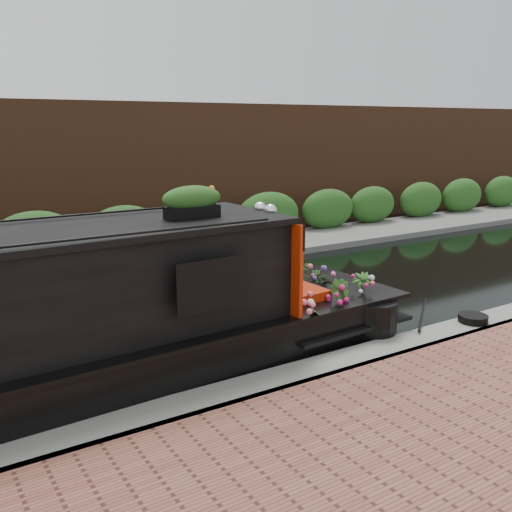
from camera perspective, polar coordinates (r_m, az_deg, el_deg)
ground at (r=10.57m, az=-3.66°, el=-5.65°), size 80.00×80.00×0.00m
near_bank_coping at (r=8.03m, az=7.98°, el=-12.03°), size 40.00×0.60×0.50m
far_bank_path at (r=14.26m, az=-11.80°, el=-0.94°), size 40.00×2.40×0.34m
far_hedge at (r=15.08m, az=-13.01°, el=-0.23°), size 40.00×1.10×2.80m
far_brick_wall at (r=17.04m, az=-15.38°, el=1.15°), size 40.00×1.00×8.00m
rope_fender at (r=10.11m, az=12.12°, el=-5.88°), size 0.31×0.38×0.31m
coiled_mooring_rope at (r=9.94m, az=20.88°, el=-5.86°), size 0.47×0.47×0.12m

